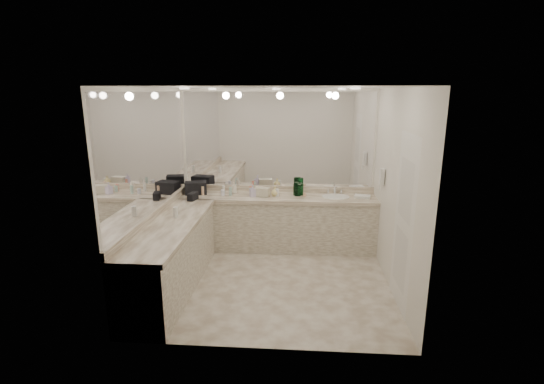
# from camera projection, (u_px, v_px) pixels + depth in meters

# --- Properties ---
(floor) EXTENTS (3.20, 3.20, 0.00)m
(floor) POSITION_uv_depth(u_px,v_px,m) (272.00, 280.00, 5.48)
(floor) COLOR beige
(floor) RESTS_ON ground
(ceiling) EXTENTS (3.20, 3.20, 0.00)m
(ceiling) POSITION_uv_depth(u_px,v_px,m) (272.00, 87.00, 4.83)
(ceiling) COLOR white
(ceiling) RESTS_ON floor
(wall_back) EXTENTS (3.20, 0.02, 2.60)m
(wall_back) POSITION_uv_depth(u_px,v_px,m) (278.00, 168.00, 6.60)
(wall_back) COLOR silver
(wall_back) RESTS_ON floor
(wall_left) EXTENTS (0.02, 3.00, 2.60)m
(wall_left) POSITION_uv_depth(u_px,v_px,m) (153.00, 188.00, 5.26)
(wall_left) COLOR silver
(wall_left) RESTS_ON floor
(wall_right) EXTENTS (0.02, 3.00, 2.60)m
(wall_right) POSITION_uv_depth(u_px,v_px,m) (396.00, 192.00, 5.05)
(wall_right) COLOR silver
(wall_right) RESTS_ON floor
(vanity_back_base) EXTENTS (3.20, 0.60, 0.84)m
(vanity_back_base) POSITION_uv_depth(u_px,v_px,m) (277.00, 224.00, 6.53)
(vanity_back_base) COLOR silver
(vanity_back_base) RESTS_ON floor
(vanity_back_top) EXTENTS (3.20, 0.64, 0.06)m
(vanity_back_top) POSITION_uv_depth(u_px,v_px,m) (277.00, 198.00, 6.41)
(vanity_back_top) COLOR beige
(vanity_back_top) RESTS_ON vanity_back_base
(vanity_left_base) EXTENTS (0.60, 2.40, 0.84)m
(vanity_left_base) POSITION_uv_depth(u_px,v_px,m) (172.00, 259.00, 5.17)
(vanity_left_base) COLOR silver
(vanity_left_base) RESTS_ON floor
(vanity_left_top) EXTENTS (0.64, 2.42, 0.06)m
(vanity_left_top) POSITION_uv_depth(u_px,v_px,m) (170.00, 226.00, 5.06)
(vanity_left_top) COLOR beige
(vanity_left_top) RESTS_ON vanity_left_base
(backsplash_back) EXTENTS (3.20, 0.04, 0.10)m
(backsplash_back) POSITION_uv_depth(u_px,v_px,m) (278.00, 189.00, 6.67)
(backsplash_back) COLOR beige
(backsplash_back) RESTS_ON vanity_back_top
(backsplash_left) EXTENTS (0.04, 3.00, 0.10)m
(backsplash_left) POSITION_uv_depth(u_px,v_px,m) (156.00, 213.00, 5.35)
(backsplash_left) COLOR beige
(backsplash_left) RESTS_ON vanity_left_top
(mirror_back) EXTENTS (3.12, 0.01, 1.55)m
(mirror_back) POSITION_uv_depth(u_px,v_px,m) (278.00, 140.00, 6.48)
(mirror_back) COLOR white
(mirror_back) RESTS_ON wall_back
(mirror_left) EXTENTS (0.01, 2.92, 1.55)m
(mirror_left) POSITION_uv_depth(u_px,v_px,m) (151.00, 153.00, 5.15)
(mirror_left) COLOR white
(mirror_left) RESTS_ON wall_left
(sink) EXTENTS (0.44, 0.44, 0.03)m
(sink) POSITION_uv_depth(u_px,v_px,m) (336.00, 197.00, 6.35)
(sink) COLOR white
(sink) RESTS_ON vanity_back_top
(faucet) EXTENTS (0.24, 0.16, 0.14)m
(faucet) POSITION_uv_depth(u_px,v_px,m) (335.00, 190.00, 6.53)
(faucet) COLOR silver
(faucet) RESTS_ON vanity_back_top
(wall_phone) EXTENTS (0.06, 0.10, 0.24)m
(wall_phone) POSITION_uv_depth(u_px,v_px,m) (382.00, 177.00, 5.71)
(wall_phone) COLOR white
(wall_phone) RESTS_ON wall_right
(door) EXTENTS (0.02, 0.82, 2.10)m
(door) POSITION_uv_depth(u_px,v_px,m) (403.00, 223.00, 4.63)
(door) COLOR white
(door) RESTS_ON wall_right
(black_toiletry_bag) EXTENTS (0.39, 0.30, 0.20)m
(black_toiletry_bag) POSITION_uv_depth(u_px,v_px,m) (196.00, 188.00, 6.52)
(black_toiletry_bag) COLOR black
(black_toiletry_bag) RESTS_ON vanity_back_top
(black_bag_spill) EXTENTS (0.14, 0.22, 0.11)m
(black_bag_spill) POSITION_uv_depth(u_px,v_px,m) (193.00, 197.00, 6.15)
(black_bag_spill) COLOR black
(black_bag_spill) RESTS_ON vanity_left_top
(cream_cosmetic_case) EXTENTS (0.25, 0.18, 0.14)m
(cream_cosmetic_case) POSITION_uv_depth(u_px,v_px,m) (262.00, 192.00, 6.37)
(cream_cosmetic_case) COLOR beige
(cream_cosmetic_case) RESTS_ON vanity_back_top
(hand_towel) EXTENTS (0.28, 0.22, 0.04)m
(hand_towel) POSITION_uv_depth(u_px,v_px,m) (362.00, 196.00, 6.29)
(hand_towel) COLOR white
(hand_towel) RESTS_ON vanity_back_top
(lotion_left) EXTENTS (0.06, 0.06, 0.15)m
(lotion_left) POSITION_uv_depth(u_px,v_px,m) (176.00, 212.00, 5.30)
(lotion_left) COLOR white
(lotion_left) RESTS_ON vanity_left_top
(soap_bottle_a) EXTENTS (0.09, 0.09, 0.20)m
(soap_bottle_a) POSITION_uv_depth(u_px,v_px,m) (234.00, 188.00, 6.53)
(soap_bottle_a) COLOR white
(soap_bottle_a) RESTS_ON vanity_back_top
(soap_bottle_b) EXTENTS (0.12, 0.12, 0.20)m
(soap_bottle_b) POSITION_uv_depth(u_px,v_px,m) (253.00, 191.00, 6.34)
(soap_bottle_b) COLOR silver
(soap_bottle_b) RESTS_ON vanity_back_top
(soap_bottle_c) EXTENTS (0.16, 0.16, 0.16)m
(soap_bottle_c) POSITION_uv_depth(u_px,v_px,m) (275.00, 191.00, 6.38)
(soap_bottle_c) COLOR #ECDD89
(soap_bottle_c) RESTS_ON vanity_back_top
(green_bottle_0) EXTENTS (0.06, 0.06, 0.20)m
(green_bottle_0) POSITION_uv_depth(u_px,v_px,m) (295.00, 189.00, 6.43)
(green_bottle_0) COLOR #0F5423
(green_bottle_0) RESTS_ON vanity_back_top
(green_bottle_1) EXTENTS (0.07, 0.07, 0.20)m
(green_bottle_1) POSITION_uv_depth(u_px,v_px,m) (301.00, 189.00, 6.45)
(green_bottle_1) COLOR #0F5423
(green_bottle_1) RESTS_ON vanity_back_top
(green_bottle_2) EXTENTS (0.07, 0.07, 0.21)m
(green_bottle_2) POSITION_uv_depth(u_px,v_px,m) (296.00, 188.00, 6.46)
(green_bottle_2) COLOR #0F5423
(green_bottle_2) RESTS_ON vanity_back_top
(green_bottle_3) EXTENTS (0.06, 0.06, 0.19)m
(green_bottle_3) POSITION_uv_depth(u_px,v_px,m) (297.00, 190.00, 6.38)
(green_bottle_3) COLOR #0F5423
(green_bottle_3) RESTS_ON vanity_back_top
(green_bottle_4) EXTENTS (0.06, 0.06, 0.20)m
(green_bottle_4) POSITION_uv_depth(u_px,v_px,m) (299.00, 190.00, 6.38)
(green_bottle_4) COLOR #0F5423
(green_bottle_4) RESTS_ON vanity_back_top
(amenity_bottle_0) EXTENTS (0.05, 0.05, 0.06)m
(amenity_bottle_0) POSITION_uv_depth(u_px,v_px,m) (305.00, 195.00, 6.35)
(amenity_bottle_0) COLOR #E0B28C
(amenity_bottle_0) RESTS_ON vanity_back_top
(amenity_bottle_1) EXTENTS (0.05, 0.05, 0.08)m
(amenity_bottle_1) POSITION_uv_depth(u_px,v_px,m) (276.00, 192.00, 6.48)
(amenity_bottle_1) COLOR #E0B28C
(amenity_bottle_1) RESTS_ON vanity_back_top
(amenity_bottle_2) EXTENTS (0.05, 0.05, 0.12)m
(amenity_bottle_2) POSITION_uv_depth(u_px,v_px,m) (223.00, 189.00, 6.60)
(amenity_bottle_2) COLOR white
(amenity_bottle_2) RESTS_ON vanity_back_top
(amenity_bottle_3) EXTENTS (0.06, 0.06, 0.10)m
(amenity_bottle_3) POSITION_uv_depth(u_px,v_px,m) (223.00, 193.00, 6.43)
(amenity_bottle_3) COLOR silver
(amenity_bottle_3) RESTS_ON vanity_back_top
(amenity_bottle_4) EXTENTS (0.05, 0.05, 0.14)m
(amenity_bottle_4) POSITION_uv_depth(u_px,v_px,m) (230.00, 191.00, 6.41)
(amenity_bottle_4) COLOR silver
(amenity_bottle_4) RESTS_ON vanity_back_top
(amenity_bottle_5) EXTENTS (0.05, 0.05, 0.13)m
(amenity_bottle_5) POSITION_uv_depth(u_px,v_px,m) (251.00, 190.00, 6.53)
(amenity_bottle_5) COLOR #E57F66
(amenity_bottle_5) RESTS_ON vanity_back_top
(amenity_bottle_6) EXTENTS (0.06, 0.06, 0.12)m
(amenity_bottle_6) POSITION_uv_depth(u_px,v_px,m) (277.00, 193.00, 6.37)
(amenity_bottle_6) COLOR white
(amenity_bottle_6) RESTS_ON vanity_back_top
(amenity_bottle_7) EXTENTS (0.06, 0.06, 0.11)m
(amenity_bottle_7) POSITION_uv_depth(u_px,v_px,m) (251.00, 191.00, 6.51)
(amenity_bottle_7) COLOR silver
(amenity_bottle_7) RESTS_ON vanity_back_top
(amenity_bottle_8) EXTENTS (0.04, 0.04, 0.15)m
(amenity_bottle_8) POSITION_uv_depth(u_px,v_px,m) (203.00, 191.00, 6.44)
(amenity_bottle_8) COLOR #E0B28C
(amenity_bottle_8) RESTS_ON vanity_back_top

